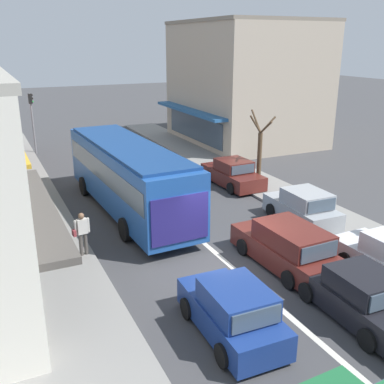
{
  "coord_description": "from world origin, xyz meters",
  "views": [
    {
      "loc": [
        -7.33,
        -12.29,
        7.58
      ],
      "look_at": [
        0.76,
        4.82,
        1.2
      ],
      "focal_mm": 42.0,
      "sensor_mm": 36.0,
      "label": 1
    }
  ],
  "objects_px": {
    "city_bus": "(128,173)",
    "street_tree_right": "(260,152)",
    "parked_hatchback_kerb_second": "(303,208)",
    "traffic_light_downstreet": "(32,113)",
    "hatchback_adjacent_lane_lead": "(232,312)",
    "parked_sedan_kerb_third": "(233,174)",
    "pedestrian_with_handbag_near": "(82,231)",
    "wagon_queue_far_back": "(287,247)",
    "sedan_queue_gap_filler": "(360,297)"
  },
  "relations": [
    {
      "from": "city_bus",
      "to": "street_tree_right",
      "type": "xyz_separation_m",
      "value": [
        7.63,
        0.77,
        0.03
      ]
    },
    {
      "from": "parked_hatchback_kerb_second",
      "to": "traffic_light_downstreet",
      "type": "bearing_deg",
      "value": 115.72
    },
    {
      "from": "hatchback_adjacent_lane_lead",
      "to": "parked_hatchback_kerb_second",
      "type": "bearing_deg",
      "value": 39.32
    },
    {
      "from": "parked_hatchback_kerb_second",
      "to": "parked_sedan_kerb_third",
      "type": "xyz_separation_m",
      "value": [
        -0.01,
        6.01,
        -0.05
      ]
    },
    {
      "from": "city_bus",
      "to": "hatchback_adjacent_lane_lead",
      "type": "relative_size",
      "value": 2.92
    },
    {
      "from": "city_bus",
      "to": "parked_sedan_kerb_third",
      "type": "distance_m",
      "value": 6.65
    },
    {
      "from": "parked_hatchback_kerb_second",
      "to": "parked_sedan_kerb_third",
      "type": "bearing_deg",
      "value": 90.08
    },
    {
      "from": "street_tree_right",
      "to": "pedestrian_with_handbag_near",
      "type": "distance_m",
      "value": 11.6
    },
    {
      "from": "wagon_queue_far_back",
      "to": "street_tree_right",
      "type": "bearing_deg",
      "value": 62.82
    },
    {
      "from": "parked_hatchback_kerb_second",
      "to": "sedan_queue_gap_filler",
      "type": "bearing_deg",
      "value": -115.36
    },
    {
      "from": "sedan_queue_gap_filler",
      "to": "traffic_light_downstreet",
      "type": "bearing_deg",
      "value": 103.27
    },
    {
      "from": "city_bus",
      "to": "parked_hatchback_kerb_second",
      "type": "distance_m",
      "value": 7.95
    },
    {
      "from": "traffic_light_downstreet",
      "to": "pedestrian_with_handbag_near",
      "type": "relative_size",
      "value": 2.58
    },
    {
      "from": "sedan_queue_gap_filler",
      "to": "wagon_queue_far_back",
      "type": "bearing_deg",
      "value": 90.02
    },
    {
      "from": "street_tree_right",
      "to": "pedestrian_with_handbag_near",
      "type": "xyz_separation_m",
      "value": [
        -10.61,
        -4.61,
        -0.85
      ]
    },
    {
      "from": "parked_sedan_kerb_third",
      "to": "traffic_light_downstreet",
      "type": "xyz_separation_m",
      "value": [
        -8.84,
        12.36,
        2.19
      ]
    },
    {
      "from": "hatchback_adjacent_lane_lead",
      "to": "sedan_queue_gap_filler",
      "type": "bearing_deg",
      "value": -13.07
    },
    {
      "from": "parked_sedan_kerb_third",
      "to": "pedestrian_with_handbag_near",
      "type": "height_order",
      "value": "pedestrian_with_handbag_near"
    },
    {
      "from": "hatchback_adjacent_lane_lead",
      "to": "street_tree_right",
      "type": "height_order",
      "value": "street_tree_right"
    },
    {
      "from": "city_bus",
      "to": "pedestrian_with_handbag_near",
      "type": "distance_m",
      "value": 4.92
    },
    {
      "from": "hatchback_adjacent_lane_lead",
      "to": "pedestrian_with_handbag_near",
      "type": "distance_m",
      "value": 6.8
    },
    {
      "from": "sedan_queue_gap_filler",
      "to": "traffic_light_downstreet",
      "type": "relative_size",
      "value": 1.01
    },
    {
      "from": "city_bus",
      "to": "pedestrian_with_handbag_near",
      "type": "xyz_separation_m",
      "value": [
        -2.98,
        -3.84,
        -0.81
      ]
    },
    {
      "from": "sedan_queue_gap_filler",
      "to": "parked_hatchback_kerb_second",
      "type": "bearing_deg",
      "value": 64.64
    },
    {
      "from": "city_bus",
      "to": "sedan_queue_gap_filler",
      "type": "relative_size",
      "value": 2.58
    },
    {
      "from": "sedan_queue_gap_filler",
      "to": "hatchback_adjacent_lane_lead",
      "type": "relative_size",
      "value": 1.13
    },
    {
      "from": "parked_hatchback_kerb_second",
      "to": "street_tree_right",
      "type": "bearing_deg",
      "value": 76.91
    },
    {
      "from": "wagon_queue_far_back",
      "to": "parked_hatchback_kerb_second",
      "type": "relative_size",
      "value": 1.21
    },
    {
      "from": "traffic_light_downstreet",
      "to": "street_tree_right",
      "type": "bearing_deg",
      "value": -52.2
    },
    {
      "from": "hatchback_adjacent_lane_lead",
      "to": "pedestrian_with_handbag_near",
      "type": "relative_size",
      "value": 2.3
    },
    {
      "from": "sedan_queue_gap_filler",
      "to": "pedestrian_with_handbag_near",
      "type": "distance_m",
      "value": 9.54
    },
    {
      "from": "hatchback_adjacent_lane_lead",
      "to": "traffic_light_downstreet",
      "type": "distance_m",
      "value": 24.07
    },
    {
      "from": "wagon_queue_far_back",
      "to": "traffic_light_downstreet",
      "type": "relative_size",
      "value": 1.08
    },
    {
      "from": "sedan_queue_gap_filler",
      "to": "traffic_light_downstreet",
      "type": "xyz_separation_m",
      "value": [
        -5.83,
        24.74,
        2.19
      ]
    },
    {
      "from": "sedan_queue_gap_filler",
      "to": "parked_hatchback_kerb_second",
      "type": "relative_size",
      "value": 1.13
    },
    {
      "from": "parked_sedan_kerb_third",
      "to": "pedestrian_with_handbag_near",
      "type": "distance_m",
      "value": 10.74
    },
    {
      "from": "wagon_queue_far_back",
      "to": "pedestrian_with_handbag_near",
      "type": "bearing_deg",
      "value": 149.77
    },
    {
      "from": "traffic_light_downstreet",
      "to": "street_tree_right",
      "type": "height_order",
      "value": "traffic_light_downstreet"
    },
    {
      "from": "sedan_queue_gap_filler",
      "to": "pedestrian_with_handbag_near",
      "type": "height_order",
      "value": "pedestrian_with_handbag_near"
    },
    {
      "from": "city_bus",
      "to": "hatchback_adjacent_lane_lead",
      "type": "bearing_deg",
      "value": -91.91
    },
    {
      "from": "city_bus",
      "to": "street_tree_right",
      "type": "bearing_deg",
      "value": 5.79
    },
    {
      "from": "traffic_light_downstreet",
      "to": "wagon_queue_far_back",
      "type": "bearing_deg",
      "value": -74.7
    },
    {
      "from": "traffic_light_downstreet",
      "to": "parked_hatchback_kerb_second",
      "type": "bearing_deg",
      "value": -64.28
    },
    {
      "from": "hatchback_adjacent_lane_lead",
      "to": "parked_hatchback_kerb_second",
      "type": "relative_size",
      "value": 1.0
    },
    {
      "from": "wagon_queue_far_back",
      "to": "hatchback_adjacent_lane_lead",
      "type": "xyz_separation_m",
      "value": [
        -3.7,
        -2.56,
        -0.04
      ]
    },
    {
      "from": "sedan_queue_gap_filler",
      "to": "parked_sedan_kerb_third",
      "type": "xyz_separation_m",
      "value": [
        3.01,
        12.38,
        0.0
      ]
    },
    {
      "from": "parked_sedan_kerb_third",
      "to": "pedestrian_with_handbag_near",
      "type": "bearing_deg",
      "value": -150.63
    },
    {
      "from": "wagon_queue_far_back",
      "to": "street_tree_right",
      "type": "distance_m",
      "value": 9.41
    },
    {
      "from": "wagon_queue_far_back",
      "to": "parked_sedan_kerb_third",
      "type": "relative_size",
      "value": 1.07
    },
    {
      "from": "wagon_queue_far_back",
      "to": "parked_sedan_kerb_third",
      "type": "distance_m",
      "value": 9.45
    }
  ]
}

